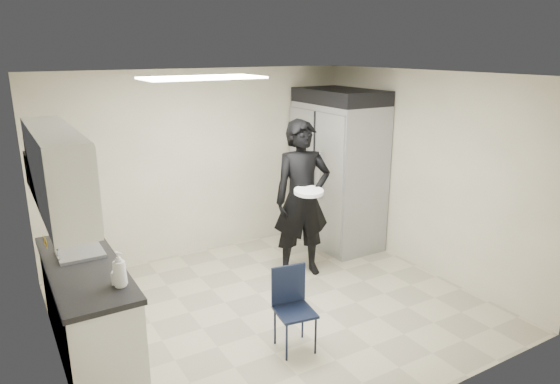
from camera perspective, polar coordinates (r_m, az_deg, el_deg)
floor at (r=5.86m, az=-0.67°, el=-13.04°), size 4.50×4.50×0.00m
ceiling at (r=5.13m, az=-0.76°, el=13.24°), size 4.50×4.50×0.00m
back_wall at (r=7.10m, az=-8.84°, el=3.26°), size 4.50×0.00×4.50m
left_wall at (r=4.71m, az=-25.22°, el=-4.80°), size 0.00×4.00×4.00m
right_wall at (r=6.72m, az=16.13°, el=2.09°), size 0.00×4.00×4.00m
ceiling_panel at (r=5.22m, az=-8.88°, el=12.78°), size 1.20×0.60×0.02m
lower_counter at (r=5.27m, az=-21.02°, el=-12.49°), size 0.60×1.90×0.86m
countertop at (r=5.07m, az=-21.54°, el=-7.96°), size 0.64×1.95×0.05m
sink at (r=5.31m, az=-21.78°, el=-7.07°), size 0.42×0.40×0.14m
faucet at (r=5.24m, az=-24.10°, el=-5.90°), size 0.02×0.02×0.24m
upper_cabinets at (r=4.77m, az=-24.16°, el=2.19°), size 0.35×1.80×0.75m
towel_dispenser at (r=5.93m, az=-25.98°, el=2.43°), size 0.22×0.30×0.35m
notice_sticker_left at (r=4.83m, az=-25.17°, el=-5.30°), size 0.00×0.12×0.07m
notice_sticker_right at (r=5.03m, az=-25.37°, el=-4.98°), size 0.00×0.12×0.07m
commercial_fridge at (r=7.43m, az=6.61°, el=1.93°), size 0.80×1.35×2.10m
fridge_compressor at (r=7.23m, az=6.91°, el=10.80°), size 0.80×1.35×0.20m
folding_chair at (r=4.96m, az=1.74°, el=-13.57°), size 0.41×0.41×0.80m
man_tuxedo at (r=6.34m, az=2.53°, el=-0.82°), size 0.84×0.66×2.02m
bucket_lid at (r=6.07m, az=3.30°, el=0.04°), size 0.44×0.44×0.05m
soap_bottle_a at (r=4.46m, az=-17.89°, el=-8.39°), size 0.16×0.16×0.32m
soap_bottle_b at (r=4.55m, az=-18.23°, el=-8.98°), size 0.10×0.10×0.16m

